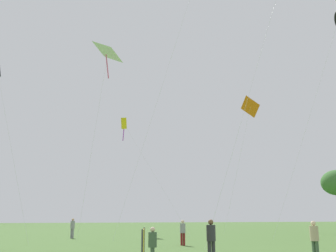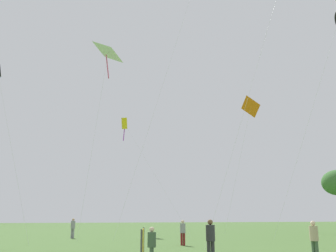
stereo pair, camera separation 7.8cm
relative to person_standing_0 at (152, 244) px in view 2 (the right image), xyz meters
The scene contains 9 objects.
person_standing_0 is the anchor object (origin of this frame).
person_standing_1 11.99m from the person_standing_0, 63.13° to the left, with size 0.39×0.39×1.74m.
person_standing_2 23.10m from the person_standing_0, 92.93° to the left, with size 0.41×0.41×1.85m.
person_standing_3 3.09m from the person_standing_0, 15.48° to the left, with size 0.41×0.41×1.83m.
person_standing_4 7.82m from the person_standing_0, ahead, with size 0.39×0.39×1.76m.
kite_flying_2 33.03m from the person_standing_0, 50.20° to the left, with size 3.00×5.74×15.92m.
kite_flying_4 36.47m from the person_standing_0, 80.27° to the left, with size 5.87×10.60×15.26m.
kite_flying_6 22.20m from the person_standing_0, 88.53° to the left, with size 2.81×2.46×17.01m.
event_banner 1.53m from the person_standing_0, 89.16° to the left, with size 0.88×2.74×1.45m.
Camera 2 is at (-9.54, -16.35, 1.90)m, focal length 39.80 mm.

